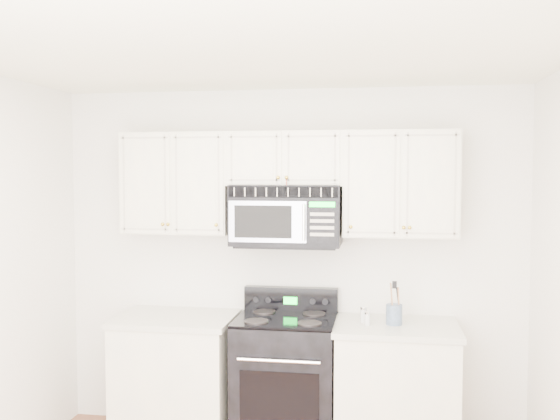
# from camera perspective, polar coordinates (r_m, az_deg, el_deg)

# --- Properties ---
(room) EXTENTS (3.51, 3.51, 2.61)m
(room) POSITION_cam_1_polar(r_m,az_deg,el_deg) (3.07, -3.90, -9.27)
(room) COLOR brown
(room) RESTS_ON ground
(base_cabinet_left) EXTENTS (0.86, 0.65, 0.92)m
(base_cabinet_left) POSITION_cam_1_polar(r_m,az_deg,el_deg) (4.85, -9.43, -15.21)
(base_cabinet_left) COLOR #EFE9C8
(base_cabinet_left) RESTS_ON ground
(base_cabinet_right) EXTENTS (0.86, 0.65, 0.92)m
(base_cabinet_right) POSITION_cam_1_polar(r_m,az_deg,el_deg) (4.63, 10.53, -16.18)
(base_cabinet_right) COLOR #EFE9C8
(base_cabinet_right) RESTS_ON ground
(range) EXTENTS (0.71, 0.65, 1.11)m
(range) POSITION_cam_1_polar(r_m,az_deg,el_deg) (4.66, 0.56, -15.21)
(range) COLOR black
(range) RESTS_ON ground
(upper_cabinets) EXTENTS (2.44, 0.37, 0.75)m
(upper_cabinets) POSITION_cam_1_polar(r_m,az_deg,el_deg) (4.55, 0.57, 2.92)
(upper_cabinets) COLOR #EFE9C8
(upper_cabinets) RESTS_ON ground
(microwave) EXTENTS (0.79, 0.44, 0.44)m
(microwave) POSITION_cam_1_polar(r_m,az_deg,el_deg) (4.53, 0.61, -0.44)
(microwave) COLOR black
(microwave) RESTS_ON ground
(utensil_crock) EXTENTS (0.11, 0.11, 0.30)m
(utensil_crock) POSITION_cam_1_polar(r_m,az_deg,el_deg) (4.46, 10.40, -9.31)
(utensil_crock) COLOR slate
(utensil_crock) RESTS_ON base_cabinet_right
(shaker_salt) EXTENTS (0.04, 0.04, 0.09)m
(shaker_salt) POSITION_cam_1_polar(r_m,az_deg,el_deg) (4.41, 8.00, -9.80)
(shaker_salt) COLOR silver
(shaker_salt) RESTS_ON base_cabinet_right
(shaker_pepper) EXTENTS (0.05, 0.05, 0.11)m
(shaker_pepper) POSITION_cam_1_polar(r_m,az_deg,el_deg) (4.48, 7.65, -9.46)
(shaker_pepper) COLOR silver
(shaker_pepper) RESTS_ON base_cabinet_right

